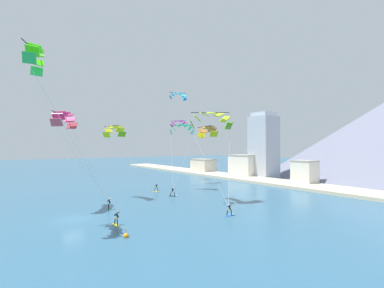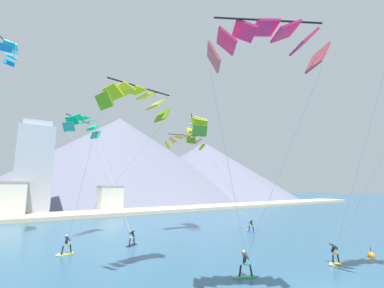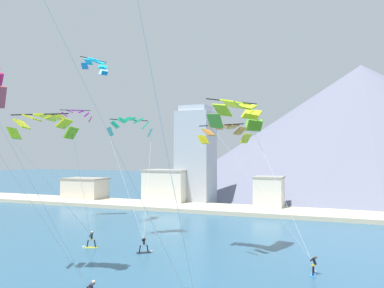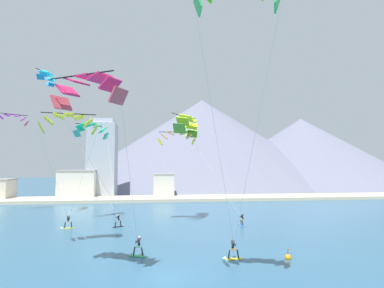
{
  "view_description": "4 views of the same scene",
  "coord_description": "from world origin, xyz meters",
  "px_view_note": "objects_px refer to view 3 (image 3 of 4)",
  "views": [
    {
      "loc": [
        36.58,
        -7.33,
        9.46
      ],
      "look_at": [
        2.76,
        17.28,
        10.0
      ],
      "focal_mm": 24.0,
      "sensor_mm": 36.0,
      "label": 1
    },
    {
      "loc": [
        -15.93,
        -8.65,
        6.37
      ],
      "look_at": [
        0.31,
        16.54,
        11.16
      ],
      "focal_mm": 24.0,
      "sensor_mm": 36.0,
      "label": 2
    },
    {
      "loc": [
        12.8,
        -15.35,
        9.99
      ],
      "look_at": [
        0.1,
        17.34,
        11.07
      ],
      "focal_mm": 35.0,
      "sensor_mm": 36.0,
      "label": 3
    },
    {
      "loc": [
        -0.95,
        -22.52,
        8.13
      ],
      "look_at": [
        3.91,
        17.14,
        11.05
      ],
      "focal_mm": 28.0,
      "sensor_mm": 36.0,
      "label": 4
    }
  ],
  "objects_px": {
    "parafoil_kite_far_left": "(43,124)",
    "parafoil_kite_distant_low_drift": "(96,64)",
    "kitesurfer_far_left": "(90,242)",
    "parafoil_kite_distant_high_outer": "(76,114)",
    "kitesurfer_far_right": "(146,248)",
    "parafoil_kite_near_trail": "(238,112)",
    "parafoil_kite_far_right": "(130,125)",
    "parafoil_kite_distant_mid_solo": "(224,131)",
    "kitesurfer_near_trail": "(314,268)"
  },
  "relations": [
    {
      "from": "parafoil_kite_near_trail",
      "to": "parafoil_kite_far_left",
      "type": "xyz_separation_m",
      "value": [
        -13.32,
        -11.89,
        -1.73
      ]
    },
    {
      "from": "kitesurfer_far_left",
      "to": "parafoil_kite_distant_high_outer",
      "type": "relative_size",
      "value": 0.37
    },
    {
      "from": "kitesurfer_far_right",
      "to": "parafoil_kite_near_trail",
      "type": "relative_size",
      "value": 0.12
    },
    {
      "from": "parafoil_kite_near_trail",
      "to": "parafoil_kite_far_right",
      "type": "distance_m",
      "value": 14.72
    },
    {
      "from": "kitesurfer_far_right",
      "to": "parafoil_kite_distant_mid_solo",
      "type": "relative_size",
      "value": 0.31
    },
    {
      "from": "parafoil_kite_far_right",
      "to": "parafoil_kite_distant_high_outer",
      "type": "relative_size",
      "value": 2.69
    },
    {
      "from": "kitesurfer_near_trail",
      "to": "parafoil_kite_distant_low_drift",
      "type": "height_order",
      "value": "parafoil_kite_distant_low_drift"
    },
    {
      "from": "kitesurfer_near_trail",
      "to": "parafoil_kite_far_right",
      "type": "relative_size",
      "value": 0.13
    },
    {
      "from": "parafoil_kite_distant_high_outer",
      "to": "parafoil_kite_distant_low_drift",
      "type": "xyz_separation_m",
      "value": [
        7.34,
        -4.95,
        6.3
      ]
    },
    {
      "from": "kitesurfer_far_right",
      "to": "parafoil_kite_distant_low_drift",
      "type": "distance_m",
      "value": 27.76
    },
    {
      "from": "kitesurfer_far_left",
      "to": "parafoil_kite_far_right",
      "type": "bearing_deg",
      "value": 72.31
    },
    {
      "from": "kitesurfer_near_trail",
      "to": "kitesurfer_far_left",
      "type": "distance_m",
      "value": 23.22
    },
    {
      "from": "kitesurfer_near_trail",
      "to": "parafoil_kite_far_right",
      "type": "height_order",
      "value": "parafoil_kite_far_right"
    },
    {
      "from": "parafoil_kite_near_trail",
      "to": "parafoil_kite_distant_high_outer",
      "type": "height_order",
      "value": "parafoil_kite_distant_high_outer"
    },
    {
      "from": "kitesurfer_near_trail",
      "to": "parafoil_kite_far_left",
      "type": "xyz_separation_m",
      "value": [
        -20.52,
        -9.29,
        12.07
      ]
    },
    {
      "from": "kitesurfer_far_right",
      "to": "kitesurfer_near_trail",
      "type": "bearing_deg",
      "value": -3.34
    },
    {
      "from": "parafoil_kite_far_right",
      "to": "kitesurfer_far_left",
      "type": "bearing_deg",
      "value": -107.69
    },
    {
      "from": "parafoil_kite_distant_high_outer",
      "to": "parafoil_kite_far_left",
      "type": "bearing_deg",
      "value": -56.26
    },
    {
      "from": "kitesurfer_far_right",
      "to": "parafoil_kite_distant_high_outer",
      "type": "relative_size",
      "value": 0.35
    },
    {
      "from": "parafoil_kite_distant_high_outer",
      "to": "kitesurfer_near_trail",
      "type": "bearing_deg",
      "value": -22.75
    },
    {
      "from": "parafoil_kite_far_left",
      "to": "parafoil_kite_far_right",
      "type": "bearing_deg",
      "value": 93.49
    },
    {
      "from": "kitesurfer_far_right",
      "to": "parafoil_kite_far_left",
      "type": "relative_size",
      "value": 0.15
    },
    {
      "from": "kitesurfer_far_right",
      "to": "parafoil_kite_far_left",
      "type": "bearing_deg",
      "value": -111.44
    },
    {
      "from": "kitesurfer_far_right",
      "to": "parafoil_kite_distant_low_drift",
      "type": "relative_size",
      "value": 0.34
    },
    {
      "from": "parafoil_kite_far_right",
      "to": "parafoil_kite_far_left",
      "type": "bearing_deg",
      "value": -86.51
    },
    {
      "from": "kitesurfer_far_left",
      "to": "parafoil_kite_distant_high_outer",
      "type": "height_order",
      "value": "parafoil_kite_distant_high_outer"
    },
    {
      "from": "parafoil_kite_far_right",
      "to": "parafoil_kite_distant_low_drift",
      "type": "xyz_separation_m",
      "value": [
        -8.31,
        4.45,
        9.26
      ]
    },
    {
      "from": "parafoil_kite_distant_low_drift",
      "to": "kitesurfer_far_left",
      "type": "bearing_deg",
      "value": -56.59
    },
    {
      "from": "kitesurfer_near_trail",
      "to": "parafoil_kite_distant_mid_solo",
      "type": "distance_m",
      "value": 15.11
    },
    {
      "from": "parafoil_kite_distant_mid_solo",
      "to": "parafoil_kite_near_trail",
      "type": "bearing_deg",
      "value": -13.92
    },
    {
      "from": "parafoil_kite_far_left",
      "to": "parafoil_kite_distant_high_outer",
      "type": "height_order",
      "value": "parafoil_kite_distant_high_outer"
    },
    {
      "from": "kitesurfer_far_right",
      "to": "parafoil_kite_distant_mid_solo",
      "type": "distance_m",
      "value": 14.36
    },
    {
      "from": "parafoil_kite_near_trail",
      "to": "parafoil_kite_distant_low_drift",
      "type": "xyz_separation_m",
      "value": [
        -22.58,
        8.01,
        8.64
      ]
    },
    {
      "from": "kitesurfer_far_left",
      "to": "parafoil_kite_near_trail",
      "type": "distance_m",
      "value": 21.17
    },
    {
      "from": "parafoil_kite_near_trail",
      "to": "parafoil_kite_distant_high_outer",
      "type": "distance_m",
      "value": 32.69
    },
    {
      "from": "parafoil_kite_far_left",
      "to": "parafoil_kite_distant_low_drift",
      "type": "distance_m",
      "value": 24.27
    },
    {
      "from": "kitesurfer_far_left",
      "to": "parafoil_kite_distant_low_drift",
      "type": "relative_size",
      "value": 0.36
    },
    {
      "from": "kitesurfer_near_trail",
      "to": "kitesurfer_far_left",
      "type": "xyz_separation_m",
      "value": [
        -23.21,
        0.67,
        0.09
      ]
    },
    {
      "from": "parafoil_kite_far_left",
      "to": "parafoil_kite_far_right",
      "type": "height_order",
      "value": "parafoil_kite_far_right"
    },
    {
      "from": "parafoil_kite_far_right",
      "to": "parafoil_kite_distant_mid_solo",
      "type": "relative_size",
      "value": 2.32
    },
    {
      "from": "kitesurfer_near_trail",
      "to": "parafoil_kite_near_trail",
      "type": "bearing_deg",
      "value": 160.1
    },
    {
      "from": "parafoil_kite_far_left",
      "to": "parafoil_kite_distant_mid_solo",
      "type": "distance_m",
      "value": 17.01
    },
    {
      "from": "parafoil_kite_near_trail",
      "to": "kitesurfer_far_right",
      "type": "bearing_deg",
      "value": -169.99
    },
    {
      "from": "parafoil_kite_near_trail",
      "to": "parafoil_kite_far_right",
      "type": "height_order",
      "value": "parafoil_kite_near_trail"
    },
    {
      "from": "parafoil_kite_far_left",
      "to": "parafoil_kite_distant_low_drift",
      "type": "xyz_separation_m",
      "value": [
        -9.25,
        19.9,
        10.36
      ]
    },
    {
      "from": "parafoil_kite_far_left",
      "to": "parafoil_kite_distant_low_drift",
      "type": "height_order",
      "value": "parafoil_kite_distant_low_drift"
    },
    {
      "from": "kitesurfer_far_right",
      "to": "parafoil_kite_near_trail",
      "type": "height_order",
      "value": "parafoil_kite_near_trail"
    },
    {
      "from": "parafoil_kite_distant_low_drift",
      "to": "parafoil_kite_distant_mid_solo",
      "type": "distance_m",
      "value": 24.7
    },
    {
      "from": "parafoil_kite_distant_high_outer",
      "to": "parafoil_kite_distant_mid_solo",
      "type": "height_order",
      "value": "parafoil_kite_distant_high_outer"
    },
    {
      "from": "kitesurfer_far_right",
      "to": "parafoil_kite_near_trail",
      "type": "xyz_separation_m",
      "value": [
        9.3,
        1.64,
        13.76
      ]
    }
  ]
}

